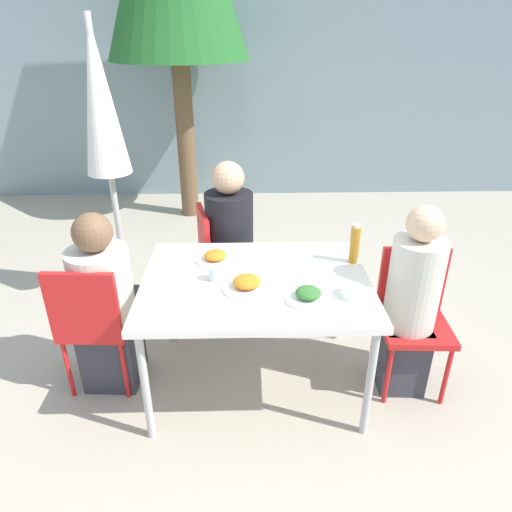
{
  "coord_description": "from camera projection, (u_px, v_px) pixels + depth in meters",
  "views": [
    {
      "loc": [
        -0.06,
        -2.27,
        2.05
      ],
      "look_at": [
        0.0,
        0.0,
        0.9
      ],
      "focal_mm": 32.0,
      "sensor_mm": 36.0,
      "label": 1
    }
  ],
  "objects": [
    {
      "name": "closed_umbrella",
      "position": [
        102.0,
        115.0,
        3.11
      ],
      "size": [
        0.36,
        0.36,
        2.13
      ],
      "color": "#333333",
      "rests_on": "ground"
    },
    {
      "name": "person_right",
      "position": [
        410.0,
        307.0,
        2.67
      ],
      "size": [
        0.3,
        0.3,
        1.21
      ],
      "rotation": [
        0.0,
        0.0,
        3.09
      ],
      "color": "#383842",
      "rests_on": "ground"
    },
    {
      "name": "person_far",
      "position": [
        230.0,
        248.0,
        3.35
      ],
      "size": [
        0.37,
        0.37,
        1.23
      ],
      "rotation": [
        0.0,
        0.0,
        -1.34
      ],
      "color": "#383842",
      "rests_on": "ground"
    },
    {
      "name": "chair_left",
      "position": [
        93.0,
        318.0,
        2.67
      ],
      "size": [
        0.42,
        0.42,
        0.87
      ],
      "rotation": [
        0.0,
        0.0,
        -0.05
      ],
      "color": "red",
      "rests_on": "ground"
    },
    {
      "name": "salad_bowl",
      "position": [
        353.0,
        292.0,
        2.44
      ],
      "size": [
        0.14,
        0.14,
        0.05
      ],
      "color": "white",
      "rests_on": "dining_table"
    },
    {
      "name": "plate_2",
      "position": [
        308.0,
        295.0,
        2.41
      ],
      "size": [
        0.25,
        0.25,
        0.07
      ],
      "color": "white",
      "rests_on": "dining_table"
    },
    {
      "name": "bottle",
      "position": [
        355.0,
        244.0,
        2.75
      ],
      "size": [
        0.06,
        0.06,
        0.25
      ],
      "color": "#B7751E",
      "rests_on": "dining_table"
    },
    {
      "name": "ground_plane",
      "position": [
        256.0,
        380.0,
        2.95
      ],
      "size": [
        24.0,
        24.0,
        0.0
      ],
      "primitive_type": "plane",
      "color": "#B2A893"
    },
    {
      "name": "plate_0",
      "position": [
        215.0,
        257.0,
        2.8
      ],
      "size": [
        0.24,
        0.24,
        0.07
      ],
      "color": "white",
      "rests_on": "dining_table"
    },
    {
      "name": "chair_right",
      "position": [
        413.0,
        309.0,
        2.77
      ],
      "size": [
        0.42,
        0.42,
        0.87
      ],
      "rotation": [
        0.0,
        0.0,
        3.09
      ],
      "color": "red",
      "rests_on": "ground"
    },
    {
      "name": "drinking_cup",
      "position": [
        215.0,
        274.0,
        2.59
      ],
      "size": [
        0.08,
        0.08,
        0.08
      ],
      "color": "silver",
      "rests_on": "dining_table"
    },
    {
      "name": "person_left",
      "position": [
        106.0,
        308.0,
        2.73
      ],
      "size": [
        0.36,
        0.36,
        1.14
      ],
      "rotation": [
        0.0,
        0.0,
        -0.05
      ],
      "color": "#383842",
      "rests_on": "ground"
    },
    {
      "name": "chair_far",
      "position": [
        218.0,
        255.0,
        3.41
      ],
      "size": [
        0.48,
        0.48,
        0.87
      ],
      "rotation": [
        0.0,
        0.0,
        -1.34
      ],
      "color": "red",
      "rests_on": "ground"
    },
    {
      "name": "plate_1",
      "position": [
        247.0,
        284.0,
        2.51
      ],
      "size": [
        0.28,
        0.28,
        0.08
      ],
      "color": "white",
      "rests_on": "dining_table"
    },
    {
      "name": "building_facade",
      "position": [
        248.0,
        75.0,
        5.65
      ],
      "size": [
        10.0,
        0.2,
        3.0
      ],
      "color": "gray",
      "rests_on": "ground"
    },
    {
      "name": "dining_table",
      "position": [
        256.0,
        288.0,
        2.64
      ],
      "size": [
        1.3,
        0.99,
        0.75
      ],
      "color": "white",
      "rests_on": "ground"
    }
  ]
}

